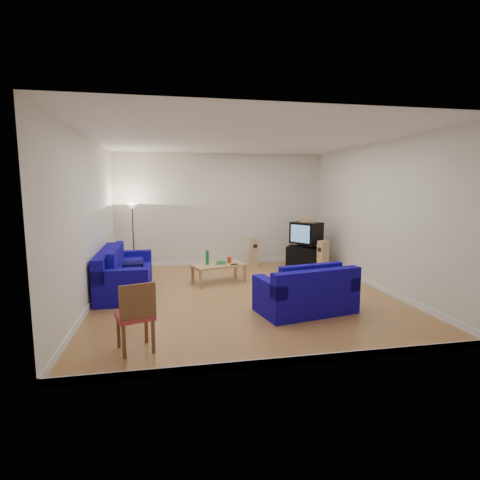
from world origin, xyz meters
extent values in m
cube|color=brown|center=(0.00, 0.00, 0.00)|extent=(6.00, 6.50, 0.01)
cube|color=white|center=(0.00, 0.00, 3.20)|extent=(6.00, 6.50, 0.01)
cube|color=silver|center=(0.00, 3.25, 1.60)|extent=(6.00, 0.01, 3.20)
cube|color=silver|center=(0.00, -3.25, 1.60)|extent=(6.00, 0.01, 3.20)
cube|color=silver|center=(-3.00, 0.00, 1.60)|extent=(0.01, 6.50, 3.20)
cube|color=silver|center=(3.00, 0.00, 1.60)|extent=(0.01, 6.50, 3.20)
cube|color=white|center=(0.00, 3.24, 0.06)|extent=(6.00, 0.02, 0.12)
cube|color=white|center=(0.00, -3.24, 0.06)|extent=(6.00, 0.02, 0.12)
cube|color=white|center=(-2.99, 0.00, 0.06)|extent=(0.02, 6.50, 0.12)
cube|color=white|center=(2.99, 0.00, 0.06)|extent=(0.02, 6.50, 0.12)
cube|color=#11077B|center=(-2.45, 0.70, 0.23)|extent=(1.06, 2.39, 0.45)
cube|color=#11077B|center=(-2.84, 0.70, 0.68)|extent=(0.28, 2.37, 0.46)
cube|color=#11077B|center=(-2.47, 1.77, 0.58)|extent=(1.03, 0.25, 0.26)
cube|color=#11077B|center=(-2.43, -0.36, 0.58)|extent=(1.03, 0.25, 0.26)
cube|color=black|center=(-2.29, 0.71, 0.56)|extent=(0.44, 0.44, 0.13)
cube|color=#11077B|center=(0.88, -1.29, 0.21)|extent=(1.84, 1.26, 0.42)
cube|color=#11077B|center=(0.95, -1.65, 0.63)|extent=(1.69, 0.55, 0.43)
cube|color=#11077B|center=(0.16, -1.44, 0.54)|extent=(0.40, 0.97, 0.24)
cube|color=#11077B|center=(1.60, -1.15, 0.54)|extent=(0.40, 0.97, 0.24)
cube|color=black|center=(0.85, -1.14, 0.52)|extent=(0.47, 0.47, 0.12)
cube|color=tan|center=(-0.38, 1.05, 0.42)|extent=(1.35, 0.94, 0.05)
cube|color=tan|center=(-0.85, 0.64, 0.20)|extent=(0.07, 0.07, 0.40)
cube|color=tan|center=(-0.99, 1.13, 0.20)|extent=(0.07, 0.07, 0.40)
cube|color=tan|center=(0.23, 0.96, 0.20)|extent=(0.07, 0.07, 0.40)
cube|color=tan|center=(0.08, 1.46, 0.20)|extent=(0.07, 0.07, 0.40)
cylinder|color=#197233|center=(-0.65, 1.06, 0.61)|extent=(0.10, 0.10, 0.34)
cube|color=green|center=(-0.33, 1.04, 0.49)|extent=(0.23, 0.14, 0.09)
cylinder|color=red|center=(-0.12, 1.16, 0.52)|extent=(0.14, 0.14, 0.14)
cube|color=black|center=(-0.03, 0.93, 0.46)|extent=(0.17, 0.08, 0.02)
cube|color=black|center=(2.19, 2.14, 0.31)|extent=(1.16, 1.01, 0.62)
cube|color=black|center=(2.20, 2.17, 0.67)|extent=(0.52, 0.51, 0.09)
cube|color=black|center=(2.17, 2.11, 1.00)|extent=(0.88, 0.93, 0.58)
cube|color=#416890|center=(1.93, 1.95, 1.00)|extent=(0.35, 0.51, 0.47)
cube|color=tan|center=(2.19, 2.10, 1.37)|extent=(0.43, 0.28, 0.14)
cube|color=tan|center=(0.85, 2.70, 0.41)|extent=(0.19, 0.24, 0.82)
cylinder|color=black|center=(0.85, 2.57, 0.60)|extent=(0.12, 0.02, 0.12)
cube|color=tan|center=(2.45, 1.60, 0.42)|extent=(0.31, 0.28, 0.85)
cylinder|color=black|center=(2.33, 1.54, 0.63)|extent=(0.07, 0.12, 0.13)
cylinder|color=black|center=(-2.45, 2.70, 0.01)|extent=(0.23, 0.23, 0.03)
cylinder|color=black|center=(-2.45, 2.70, 0.87)|extent=(0.03, 0.03, 1.69)
cone|color=white|center=(-2.45, 2.70, 1.74)|extent=(0.31, 0.31, 0.14)
cube|color=brown|center=(-2.13, -2.64, 0.24)|extent=(0.05, 0.05, 0.47)
cube|color=brown|center=(-2.24, -2.27, 0.24)|extent=(0.05, 0.05, 0.47)
cube|color=brown|center=(-1.76, -2.53, 0.24)|extent=(0.05, 0.05, 0.47)
cube|color=brown|center=(-1.87, -2.16, 0.24)|extent=(0.05, 0.05, 0.47)
cube|color=#9D3338|center=(-2.00, -2.40, 0.49)|extent=(0.59, 0.59, 0.06)
cube|color=brown|center=(-1.94, -2.61, 0.75)|extent=(0.46, 0.18, 0.47)
camera|label=1|loc=(-1.51, -7.50, 2.23)|focal=28.00mm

